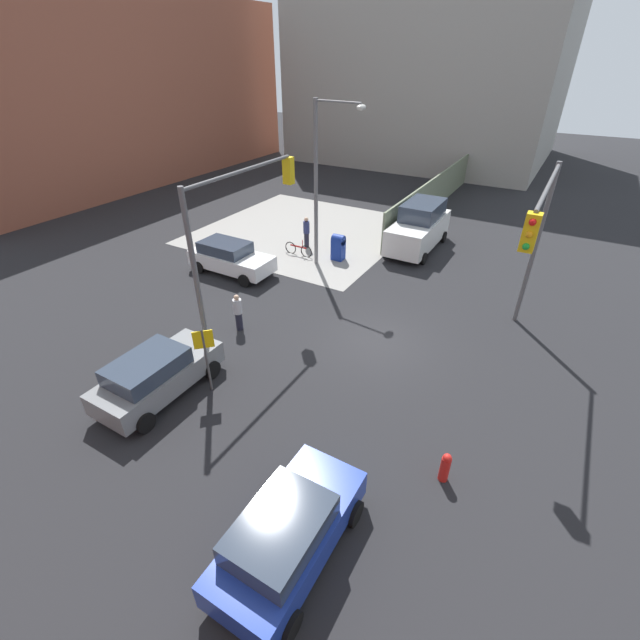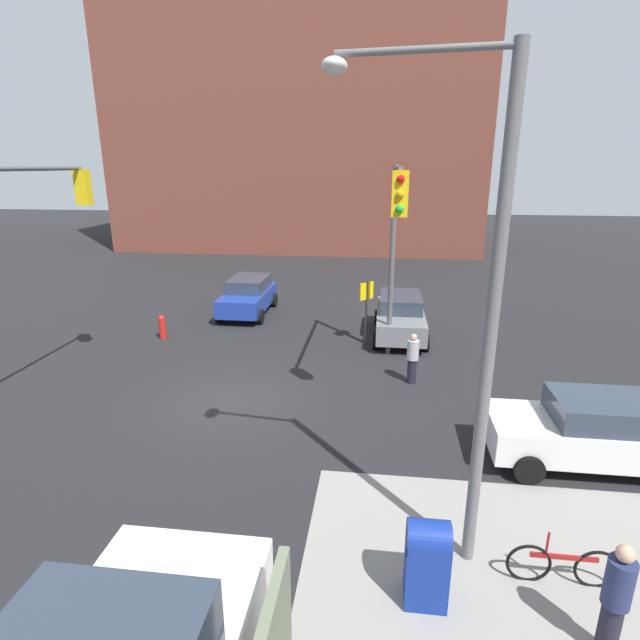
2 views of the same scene
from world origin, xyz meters
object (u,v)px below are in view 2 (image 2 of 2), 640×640
object	(u,v)px
traffic_signal_nw_corner	(395,230)
traffic_signal_se_corner	(2,246)
mailbox_blue	(427,560)
fire_hydrant	(162,327)
sedan_white	(595,430)
pedestrian_crossing	(615,599)
street_lamp_corner	(469,290)
sedan_gray	(400,316)
pedestrian_waiting	(413,358)
bicycle_leaning_on_fence	(562,566)
sedan_blue	(248,296)

from	to	relation	value
traffic_signal_nw_corner	traffic_signal_se_corner	distance (m)	9.98
mailbox_blue	fire_hydrant	bearing A→B (deg)	-140.60
sedan_white	pedestrian_crossing	distance (m)	5.08
traffic_signal_nw_corner	sedan_white	xyz separation A→B (m)	(4.24, 4.49, -3.81)
street_lamp_corner	sedan_gray	xyz separation A→B (m)	(-11.59, -0.48, -3.86)
pedestrian_waiting	street_lamp_corner	bearing A→B (deg)	40.39
traffic_signal_se_corner	sedan_white	bearing A→B (deg)	90.33
street_lamp_corner	fire_hydrant	xyz separation A→B (m)	(-10.16, -9.63, -4.22)
mailbox_blue	bicycle_leaning_on_fence	xyz separation A→B (m)	(-0.60, 2.20, -0.42)
traffic_signal_nw_corner	sedan_white	distance (m)	7.25
traffic_signal_nw_corner	sedan_gray	distance (m)	5.66
sedan_gray	sedan_white	bearing A→B (deg)	25.67
street_lamp_corner	sedan_blue	size ratio (longest dim) A/B	1.96
pedestrian_waiting	sedan_gray	bearing A→B (deg)	-138.22
traffic_signal_nw_corner	fire_hydrant	bearing A→B (deg)	-107.44
traffic_signal_se_corner	pedestrian_waiting	distance (m)	11.20
street_lamp_corner	bicycle_leaning_on_fence	xyz separation A→B (m)	(0.44, 1.76, -4.35)
sedan_gray	pedestrian_waiting	distance (m)	4.44
street_lamp_corner	pedestrian_waiting	distance (m)	8.15
sedan_gray	pedestrian_crossing	xyz separation A→B (m)	(13.23, 2.45, 0.10)
sedan_white	bicycle_leaning_on_fence	bearing A→B (deg)	-26.30
mailbox_blue	traffic_signal_nw_corner	bearing A→B (deg)	-176.62
traffic_signal_se_corner	sedan_white	distance (m)	14.02
pedestrian_waiting	mailbox_blue	bearing A→B (deg)	37.13
mailbox_blue	pedestrian_waiting	bearing A→B (deg)	178.60
sedan_gray	sedan_blue	bearing A→B (deg)	-109.20
sedan_gray	pedestrian_waiting	xyz separation A→B (m)	(4.43, 0.25, -0.02)
traffic_signal_se_corner	street_lamp_corner	bearing A→B (deg)	72.62
street_lamp_corner	sedan_blue	xyz separation A→B (m)	(-13.93, -7.21, -3.86)
street_lamp_corner	sedan_blue	bearing A→B (deg)	-152.63
fire_hydrant	sedan_blue	world-z (taller)	sedan_blue
mailbox_blue	traffic_signal_se_corner	bearing A→B (deg)	-113.59
pedestrian_crossing	sedan_white	bearing A→B (deg)	-112.80
sedan_white	pedestrian_waiting	size ratio (longest dim) A/B	2.75
traffic_signal_se_corner	mailbox_blue	xyz separation A→B (m)	(4.15, 9.50, -3.92)
pedestrian_waiting	bicycle_leaning_on_fence	size ratio (longest dim) A/B	0.91
pedestrian_crossing	pedestrian_waiting	bearing A→B (deg)	-80.54
traffic_signal_se_corner	pedestrian_waiting	bearing A→B (deg)	112.67
pedestrian_crossing	bicycle_leaning_on_fence	size ratio (longest dim) A/B	1.03
traffic_signal_nw_corner	street_lamp_corner	size ratio (longest dim) A/B	0.81
traffic_signal_se_corner	fire_hydrant	bearing A→B (deg)	177.56
traffic_signal_nw_corner	fire_hydrant	world-z (taller)	traffic_signal_nw_corner
mailbox_blue	sedan_white	distance (m)	5.81
mailbox_blue	fire_hydrant	size ratio (longest dim) A/B	1.52
mailbox_blue	sedan_blue	xyz separation A→B (m)	(-14.97, -6.78, 0.08)
pedestrian_crossing	bicycle_leaning_on_fence	distance (m)	1.36
traffic_signal_nw_corner	pedestrian_waiting	xyz separation A→B (m)	(0.27, 0.70, -3.83)
street_lamp_corner	sedan_white	world-z (taller)	street_lamp_corner
traffic_signal_se_corner	sedan_white	size ratio (longest dim) A/B	1.48
fire_hydrant	traffic_signal_se_corner	bearing A→B (deg)	-2.44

